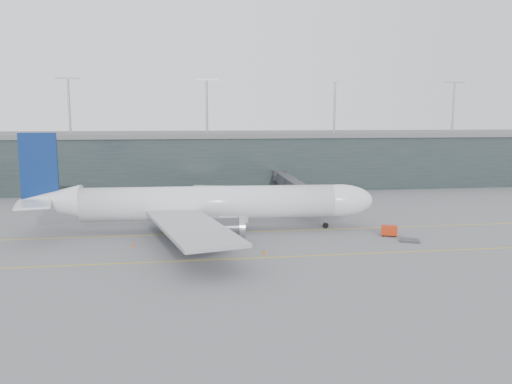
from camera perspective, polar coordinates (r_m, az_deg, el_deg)
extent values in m
plane|color=slate|center=(88.46, -7.21, -4.17)|extent=(320.00, 320.00, 0.00)
cube|color=gold|center=(84.56, -7.16, -4.75)|extent=(160.00, 0.25, 0.02)
cube|color=gold|center=(69.08, -6.88, -7.76)|extent=(160.00, 0.25, 0.02)
cube|color=gold|center=(108.25, -4.77, -1.80)|extent=(0.25, 60.00, 0.02)
cube|color=#1E2929|center=(144.86, -7.71, 3.54)|extent=(240.00, 35.00, 14.00)
cube|color=#575A5C|center=(144.41, -7.77, 6.55)|extent=(240.00, 36.00, 1.20)
cylinder|color=#9E9EA3|center=(137.38, -20.57, 9.09)|extent=(0.60, 0.60, 14.00)
cylinder|color=#9E9EA3|center=(134.51, -5.63, 9.60)|extent=(0.60, 0.60, 14.00)
cylinder|color=#9E9EA3|center=(140.58, 8.97, 9.49)|extent=(0.60, 0.60, 14.00)
cylinder|color=#9E9EA3|center=(154.54, 21.62, 8.90)|extent=(0.60, 0.60, 14.00)
cylinder|color=silver|center=(85.46, -5.34, -1.24)|extent=(42.67, 7.57, 5.72)
ellipsoid|color=silver|center=(88.53, 9.46, -0.98)|extent=(12.26, 6.24, 5.72)
cone|color=silver|center=(89.17, -22.51, -1.03)|extent=(10.38, 5.93, 5.49)
cube|color=#919499|center=(85.86, -5.94, -2.71)|extent=(14.96, 5.26, 1.85)
cube|color=black|center=(89.36, 11.64, -0.35)|extent=(2.15, 2.86, 0.74)
cube|color=#919499|center=(71.62, -7.46, -3.92)|extent=(14.32, 27.97, 0.51)
cylinder|color=#3E3D43|center=(77.37, -3.89, -4.13)|extent=(6.60, 3.51, 3.23)
cube|color=#919499|center=(99.75, -6.99, -0.40)|extent=(16.37, 28.02, 0.51)
cylinder|color=#3E3D43|center=(94.56, -4.25, -1.82)|extent=(6.60, 3.51, 3.23)
cube|color=navy|center=(88.88, -23.57, 2.67)|extent=(6.01, 0.72, 11.08)
cube|color=silver|center=(84.60, -24.10, -1.29)|extent=(6.75, 9.21, 0.32)
cube|color=silver|center=(94.17, -22.18, -0.25)|extent=(7.34, 9.45, 0.32)
cylinder|color=black|center=(88.78, 7.95, -3.80)|extent=(1.03, 0.41, 1.02)
cylinder|color=#9E9EA3|center=(88.63, 7.96, -3.36)|extent=(0.28, 0.28, 2.40)
cylinder|color=black|center=(82.03, -7.86, -4.75)|extent=(1.22, 0.51, 1.20)
cylinder|color=black|center=(90.67, -7.67, -3.48)|extent=(1.22, 0.51, 1.20)
cube|color=#2F3035|center=(90.67, 6.91, -1.00)|extent=(2.91, 3.25, 2.48)
cube|color=#2F3035|center=(97.73, 5.88, -0.30)|extent=(2.47, 11.56, 2.21)
cube|color=#2F3035|center=(108.87, 4.54, 0.62)|extent=(2.70, 11.57, 2.30)
cube|color=#2F3035|center=(120.08, 3.45, 1.37)|extent=(2.92, 11.57, 2.39)
cylinder|color=#9E9EA3|center=(98.78, 5.78, -1.82)|extent=(0.44, 0.44, 3.37)
cube|color=#3E3D43|center=(99.03, 5.77, -2.60)|extent=(1.80, 1.37, 0.62)
cylinder|color=#2F3035|center=(129.85, 2.24, 1.91)|extent=(3.54, 3.54, 2.66)
cylinder|color=#2F3035|center=(130.20, 2.24, 0.67)|extent=(1.59, 1.59, 3.19)
cube|color=#B2290C|center=(84.97, 14.98, -4.24)|extent=(2.94, 2.43, 1.49)
cylinder|color=black|center=(84.56, 14.34, -4.80)|extent=(0.49, 0.33, 0.46)
cylinder|color=black|center=(84.61, 15.59, -4.84)|extent=(0.49, 0.33, 0.46)
cylinder|color=black|center=(85.67, 14.34, -4.63)|extent=(0.49, 0.33, 0.46)
cylinder|color=black|center=(85.73, 15.57, -4.66)|extent=(0.49, 0.33, 0.46)
cube|color=#36363B|center=(82.42, 17.14, -5.29)|extent=(3.64, 3.36, 0.29)
cube|color=#3E3D43|center=(98.96, -9.46, -2.77)|extent=(2.71, 2.49, 0.22)
cube|color=silver|center=(98.77, -9.47, -2.20)|extent=(2.27, 2.21, 1.65)
cube|color=navy|center=(98.62, -9.48, -1.71)|extent=(2.34, 2.28, 0.09)
cube|color=#3E3D43|center=(100.15, -7.91, -2.59)|extent=(2.48, 2.09, 0.23)
cube|color=#A2A7AE|center=(99.97, -7.93, -2.02)|extent=(2.02, 1.92, 1.70)
cube|color=navy|center=(99.81, -7.94, -1.52)|extent=(2.08, 1.98, 0.09)
cube|color=#3E3D43|center=(97.98, -7.40, -2.85)|extent=(2.00, 1.66, 0.19)
cube|color=silver|center=(97.82, -7.40, -2.36)|extent=(1.62, 1.54, 1.40)
cube|color=navy|center=(97.69, -7.41, -1.94)|extent=(1.67, 1.59, 0.07)
cone|color=#F43F0D|center=(90.46, 14.70, -3.90)|extent=(0.39, 0.39, 0.62)
cone|color=#D1530B|center=(71.52, 1.03, -6.83)|extent=(0.48, 0.48, 0.76)
cone|color=#E4420C|center=(101.01, -1.49, -2.31)|extent=(0.45, 0.45, 0.72)
cone|color=#DD4B0C|center=(77.93, -13.91, -5.83)|extent=(0.42, 0.42, 0.67)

